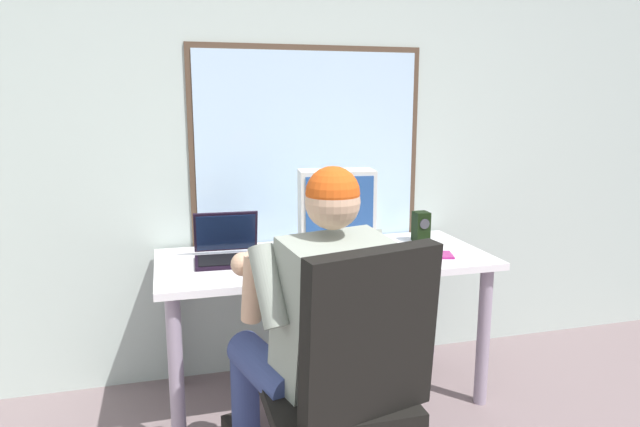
# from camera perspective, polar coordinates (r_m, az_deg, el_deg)

# --- Properties ---
(wall_rear) EXTENTS (5.28, 0.08, 2.64)m
(wall_rear) POSITION_cam_1_polar(r_m,az_deg,el_deg) (3.05, -3.63, 8.17)
(wall_rear) COLOR #B2C2B9
(wall_rear) RESTS_ON ground
(desk) EXTENTS (1.60, 0.71, 0.73)m
(desk) POSITION_cam_1_polar(r_m,az_deg,el_deg) (2.80, 0.42, -6.26)
(desk) COLOR gray
(desk) RESTS_ON ground
(office_chair) EXTENTS (0.60, 0.59, 1.04)m
(office_chair) POSITION_cam_1_polar(r_m,az_deg,el_deg) (1.99, 3.21, -15.72)
(office_chair) COLOR black
(office_chair) RESTS_ON ground
(person_seated) EXTENTS (0.62, 0.85, 1.26)m
(person_seated) POSITION_cam_1_polar(r_m,az_deg,el_deg) (2.17, -0.55, -10.95)
(person_seated) COLOR navy
(person_seated) RESTS_ON ground
(crt_monitor) EXTENTS (0.38, 0.22, 0.42)m
(crt_monitor) POSITION_cam_1_polar(r_m,az_deg,el_deg) (2.74, 1.67, 0.74)
(crt_monitor) COLOR beige
(crt_monitor) RESTS_ON desk
(laptop) EXTENTS (0.32, 0.31, 0.22)m
(laptop) POSITION_cam_1_polar(r_m,az_deg,el_deg) (2.74, -9.29, -3.37)
(laptop) COLOR black
(laptop) RESTS_ON desk
(wine_glass) EXTENTS (0.07, 0.07, 0.15)m
(wine_glass) POSITION_cam_1_polar(r_m,az_deg,el_deg) (2.53, -3.64, -3.48)
(wine_glass) COLOR silver
(wine_glass) RESTS_ON desk
(desk_speaker) EXTENTS (0.08, 0.09, 0.16)m
(desk_speaker) POSITION_cam_1_polar(r_m,az_deg,el_deg) (3.09, 10.10, -1.30)
(desk_speaker) COLOR black
(desk_speaker) RESTS_ON desk
(cd_case) EXTENTS (0.17, 0.16, 0.01)m
(cd_case) POSITION_cam_1_polar(r_m,az_deg,el_deg) (2.84, 11.70, -4.08)
(cd_case) COLOR #981B68
(cd_case) RESTS_ON desk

